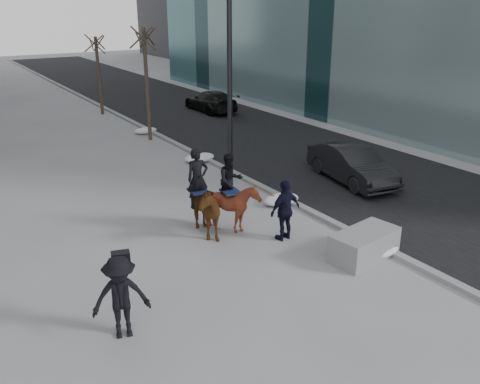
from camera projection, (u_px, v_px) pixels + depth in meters
ground at (265, 259)px, 13.21m from camera, size 120.00×120.00×0.00m
road at (263, 140)px, 24.63m from camera, size 8.00×90.00×0.01m
curb at (190, 151)px, 22.59m from camera, size 0.25×90.00×0.12m
planter at (364, 245)px, 13.18m from camera, size 2.00×1.20×0.75m
car_near at (352, 164)px, 18.71m from camera, size 2.13×4.33×1.37m
car_far at (211, 101)px, 30.85m from camera, size 1.75×4.31×1.25m
tree_near at (147, 79)px, 23.66m from camera, size 1.20×1.20×5.79m
tree_far at (99, 72)px, 29.42m from camera, size 1.20×1.20×4.93m
mounted_left at (201, 204)px, 14.33m from camera, size 1.07×2.02×2.52m
mounted_right at (232, 201)px, 14.57m from camera, size 1.39×1.52×2.30m
feeder at (285, 210)px, 14.06m from camera, size 1.06×0.90×1.75m
camera_crew at (121, 297)px, 9.91m from camera, size 1.27×0.93×1.75m
lamppost at (230, 42)px, 17.39m from camera, size 0.25×1.02×9.09m
snow_piles at (235, 176)px, 19.05m from camera, size 1.33×16.46×0.34m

